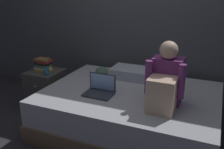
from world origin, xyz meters
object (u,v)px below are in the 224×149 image
at_px(bed, 130,110).
at_px(book_stack, 43,65).
at_px(pillow, 133,73).
at_px(laptop, 100,89).
at_px(mug, 47,72).
at_px(nightstand, 46,89).
at_px(person_sitting, 165,83).
at_px(clothes_pile, 106,72).

bearing_deg(bed, book_stack, 174.58).
bearing_deg(book_stack, pillow, 15.28).
bearing_deg(laptop, mug, 167.11).
distance_m(bed, nightstand, 1.31).
distance_m(person_sitting, mug, 1.62).
relative_size(person_sitting, laptop, 2.05).
bearing_deg(mug, person_sitting, -7.62).
relative_size(bed, pillow, 3.57).
xyz_separation_m(bed, person_sitting, (0.43, -0.21, 0.50)).
height_order(bed, book_stack, book_stack).
height_order(bed, laptop, laptop).
bearing_deg(pillow, person_sitting, -50.09).
xyz_separation_m(pillow, mug, (-1.05, -0.45, 0.02)).
height_order(person_sitting, laptop, person_sitting).
xyz_separation_m(pillow, clothes_pile, (-0.36, -0.06, -0.01)).
relative_size(pillow, book_stack, 2.41).
distance_m(nightstand, pillow, 1.26).
distance_m(nightstand, person_sitting, 1.83).
distance_m(nightstand, clothes_pile, 0.90).
distance_m(mug, clothes_pile, 0.78).
xyz_separation_m(mug, clothes_pile, (0.68, 0.39, -0.03)).
relative_size(laptop, clothes_pile, 1.11).
distance_m(pillow, mug, 1.14).
height_order(book_stack, clothes_pile, book_stack).
distance_m(nightstand, book_stack, 0.35).
bearing_deg(pillow, bed, -74.57).
xyz_separation_m(bed, laptop, (-0.29, -0.20, 0.30)).
relative_size(pillow, clothes_pile, 1.94).
xyz_separation_m(nightstand, pillow, (1.18, 0.33, 0.29)).
xyz_separation_m(person_sitting, mug, (-1.60, 0.21, -0.17)).
xyz_separation_m(laptop, clothes_pile, (-0.20, 0.59, 0.00)).
bearing_deg(person_sitting, mug, 172.38).
bearing_deg(pillow, mug, -156.70).
bearing_deg(laptop, person_sitting, -1.08).
xyz_separation_m(bed, mug, (-1.17, -0.00, 0.33)).
bearing_deg(pillow, book_stack, -164.72).
distance_m(pillow, clothes_pile, 0.37).
relative_size(laptop, pillow, 0.57).
height_order(person_sitting, mug, person_sitting).
relative_size(mug, clothes_pile, 0.31).
bearing_deg(nightstand, laptop, -17.66).
height_order(person_sitting, book_stack, person_sitting).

